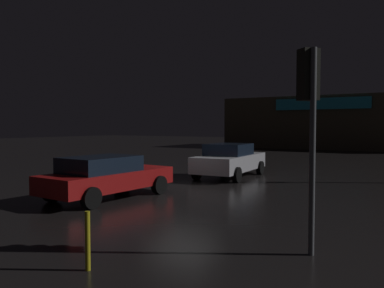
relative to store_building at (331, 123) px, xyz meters
The scene contains 6 objects.
ground_plane 30.33m from the store_building, 88.00° to the right, with size 120.00×120.00×0.00m, color black.
store_building is the anchor object (origin of this frame).
traffic_signal_opposite 36.09m from the store_building, 78.73° to the right, with size 0.43×0.41×3.65m.
car_near 26.75m from the store_building, 87.32° to the right, with size 2.28×4.68×1.50m.
car_far 33.41m from the store_building, 89.66° to the right, with size 2.16×4.53×1.34m.
bollard_kerb_a 38.40m from the store_building, 83.49° to the right, with size 0.08×0.08×0.95m, color gold.
Camera 1 is at (7.88, -12.21, 2.29)m, focal length 36.57 mm.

